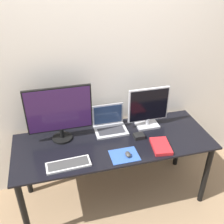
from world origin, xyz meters
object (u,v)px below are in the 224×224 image
Objects in this scene: monitor_left at (59,112)px; keyboard at (68,164)px; laptop at (110,124)px; power_brick at (139,136)px; mouse at (128,154)px; book at (161,146)px; monitor_right at (148,108)px.

monitor_left is 1.59× the size of keyboard.
laptop is 3.24× the size of power_brick.
keyboard is 0.71m from power_brick.
keyboard is 5.07× the size of mouse.
power_brick reaches higher than book.
laptop is (-0.37, 0.04, -0.15)m from monitor_right.
keyboard is at bearing -155.50° from monitor_right.
book is at bearing 1.39° from keyboard.
mouse reaches higher than power_brick.
monitor_right is 5.72× the size of mouse.
book is (0.32, 0.04, -0.01)m from mouse.
monitor_left reaches higher than monitor_right.
laptop reaches higher than keyboard.
laptop is at bearing 96.11° from mouse.
monitor_right is at bearing -6.75° from laptop.
monitor_right is (0.84, -0.00, -0.08)m from monitor_left.
keyboard is 1.43× the size of book.
book is at bearing -53.52° from power_brick.
book is (0.37, -0.40, -0.04)m from laptop.
monitor_left reaches higher than mouse.
laptop reaches higher than mouse.
monitor_right reaches higher than laptop.
laptop reaches higher than book.
mouse is 0.32m from book.
mouse is (-0.33, -0.40, -0.18)m from monitor_right.
laptop is 0.85× the size of keyboard.
power_brick is (0.69, -0.17, -0.26)m from monitor_left.
monitor_right reaches higher than power_brick.
monitor_left is 0.52m from laptop.
keyboard is (-0.45, -0.42, -0.05)m from laptop.
mouse is 0.28× the size of book.
monitor_left is at bearing 91.70° from keyboard.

